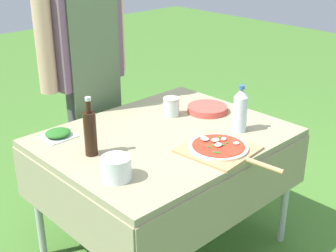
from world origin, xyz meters
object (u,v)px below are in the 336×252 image
Objects in this scene: plate_stack at (207,109)px; herb_container at (58,134)px; mixing_tub at (116,168)px; person_cook at (85,56)px; oil_bottle at (90,132)px; pizza_on_peel at (220,148)px; water_bottle at (240,110)px; sauce_jar at (171,108)px; prep_table at (165,147)px.

herb_container is at bearing 160.12° from plate_stack.
person_cook is at bearing 62.56° from mixing_tub.
mixing_tub is (-0.06, -0.26, -0.06)m from oil_bottle.
person_cook reaches higher than oil_bottle.
herb_container is at bearing 85.39° from mixing_tub.
water_bottle is at bearing 12.92° from pizza_on_peel.
herb_container is at bearing 31.11° from person_cook.
herb_container is (-0.01, 0.28, -0.10)m from oil_bottle.
water_bottle is 1.07× the size of plate_stack.
person_cook is 5.92× the size of oil_bottle.
water_bottle is at bearing -104.92° from plate_stack.
pizza_on_peel reaches higher than plate_stack.
herb_container is 1.48× the size of sauce_jar.
sauce_jar is (0.62, -0.19, 0.03)m from herb_container.
mixing_tub is 1.23× the size of sauce_jar.
water_bottle reaches higher than mixing_tub.
sauce_jar is at bearing 28.00° from mixing_tub.
person_cook is at bearing 123.25° from plate_stack.
plate_stack is 0.22m from sauce_jar.
pizza_on_peel is at bearing -40.37° from oil_bottle.
oil_bottle is at bearing 156.80° from water_bottle.
oil_bottle is at bearing 49.30° from person_cook.
person_cook is 1.04m from pizza_on_peel.
water_bottle is 0.42m from sauce_jar.
prep_table is 4.89× the size of water_bottle.
oil_bottle is 0.62m from sauce_jar.
mixing_tub is at bearing -101.81° from oil_bottle.
oil_bottle is (-0.47, 0.40, 0.10)m from pizza_on_peel.
oil_bottle is at bearing 169.77° from prep_table.
person_cook reaches higher than herb_container.
oil_bottle is 0.81m from plate_stack.
person_cook is 3.26× the size of pizza_on_peel.
plate_stack is at bearing 8.51° from prep_table.
prep_table is 0.29m from sauce_jar.
mixing_tub is (-0.04, -0.54, 0.03)m from herb_container.
oil_bottle reaches higher than mixing_tub.
mixing_tub reaches higher than plate_stack.
water_bottle is (0.72, -0.31, 0.00)m from oil_bottle.
person_cook is at bearing 88.31° from pizza_on_peel.
prep_table is at bearing 22.43° from mixing_tub.
water_bottle is 1.93× the size of mixing_tub.
oil_bottle is at bearing -171.58° from sauce_jar.
mixing_tub is 0.56× the size of plate_stack.
mixing_tub is 0.75m from sauce_jar.
mixing_tub is at bearing 176.63° from water_bottle.
water_bottle is 2.37× the size of sauce_jar.
herb_container is (-0.42, 0.35, 0.09)m from prep_table.
pizza_on_peel is (0.06, -0.32, 0.09)m from prep_table.
pizza_on_peel is 2.23× the size of plate_stack.
oil_bottle is 2.21× the size of mixing_tub.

